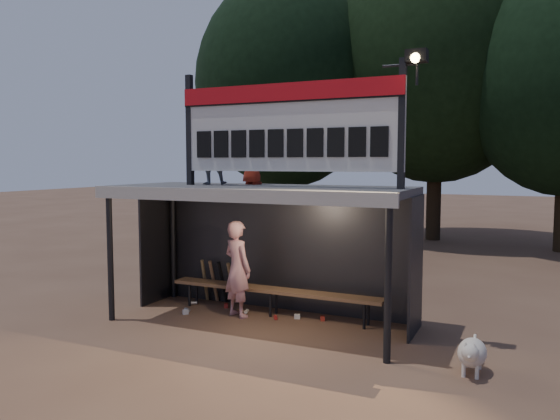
% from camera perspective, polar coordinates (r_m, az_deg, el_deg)
% --- Properties ---
extents(ground, '(80.00, 80.00, 0.00)m').
position_cam_1_polar(ground, '(9.43, -2.17, -11.73)').
color(ground, brown).
rests_on(ground, ground).
extents(player, '(0.73, 0.62, 1.70)m').
position_cam_1_polar(player, '(9.67, -4.46, -6.13)').
color(player, white).
rests_on(player, ground).
extents(child_a, '(0.70, 0.65, 1.15)m').
position_cam_1_polar(child_a, '(9.78, -7.20, 6.01)').
color(child_a, slate).
rests_on(child_a, dugout_shelter).
extents(child_b, '(0.53, 0.42, 0.94)m').
position_cam_1_polar(child_b, '(9.74, -2.89, 5.45)').
color(child_b, maroon).
rests_on(child_b, dugout_shelter).
extents(dugout_shelter, '(5.10, 2.08, 2.32)m').
position_cam_1_polar(dugout_shelter, '(9.29, -1.52, -0.36)').
color(dugout_shelter, '#424245').
rests_on(dugout_shelter, ground).
extents(scoreboard_assembly, '(4.10, 0.27, 1.99)m').
position_cam_1_polar(scoreboard_assembly, '(8.80, 1.01, 8.97)').
color(scoreboard_assembly, black).
rests_on(scoreboard_assembly, dugout_shelter).
extents(bench, '(4.00, 0.35, 0.48)m').
position_cam_1_polar(bench, '(9.79, -0.70, -8.47)').
color(bench, brown).
rests_on(bench, ground).
extents(tree_left, '(6.46, 6.46, 9.27)m').
position_cam_1_polar(tree_left, '(19.98, 0.64, 13.07)').
color(tree_left, black).
rests_on(tree_left, ground).
extents(tree_mid, '(7.22, 7.22, 10.36)m').
position_cam_1_polar(tree_mid, '(20.09, 16.09, 14.71)').
color(tree_mid, black).
rests_on(tree_mid, ground).
extents(dog, '(0.36, 0.81, 0.49)m').
position_cam_1_polar(dog, '(7.63, 19.41, -13.90)').
color(dog, beige).
rests_on(dog, ground).
extents(bats, '(0.69, 0.35, 0.84)m').
position_cam_1_polar(bats, '(10.63, -6.49, -7.43)').
color(bats, olive).
rests_on(bats, ground).
extents(litter, '(2.72, 0.81, 0.08)m').
position_cam_1_polar(litter, '(10.00, -4.10, -10.54)').
color(litter, '#B5271F').
rests_on(litter, ground).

